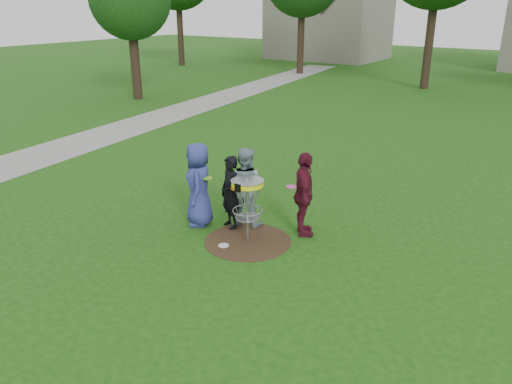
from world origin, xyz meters
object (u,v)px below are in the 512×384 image
Objects in this scene: player_black at (230,192)px; player_maroon at (304,195)px; disc_golf_basket at (247,196)px; player_blue at (199,184)px; player_grey at (245,186)px.

player_black is 0.89× the size of player_maroon.
disc_golf_basket is (0.72, -0.38, 0.21)m from player_black.
player_black reaches higher than disc_golf_basket.
player_maroon is (2.16, 0.82, -0.02)m from player_blue.
player_blue is 1.15× the size of player_black.
player_blue is 1.02× the size of player_maroon.
player_blue is at bearing 76.08° from player_maroon.
player_maroon is 1.31× the size of disc_golf_basket.
player_blue is 1.00m from player_grey.
disc_golf_basket is (-0.76, -0.95, 0.12)m from player_maroon.
disc_golf_basket is at bearing 115.86° from player_grey.
disc_golf_basket is at bearing 106.53° from player_maroon.
player_blue is 1.41m from disc_golf_basket.
player_grey is at bearing 129.33° from disc_golf_basket.
player_blue is 1.05× the size of player_grey.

